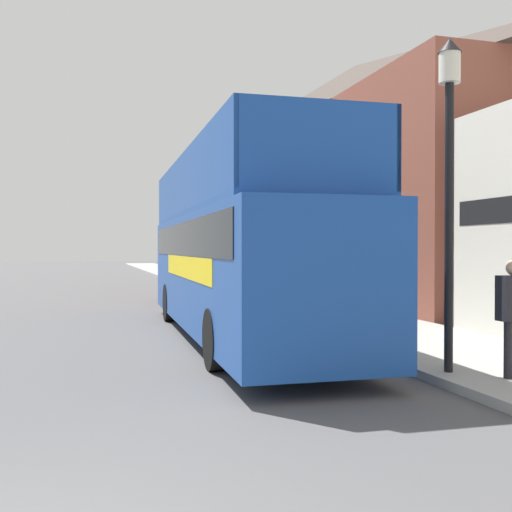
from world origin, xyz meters
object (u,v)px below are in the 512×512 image
Objects in this scene: lamp_post_nearest at (449,144)px; lamp_post_second at (279,198)px; parked_car_ahead_of_bus at (191,284)px; tour_bus at (235,259)px.

lamp_post_nearest is 8.95m from lamp_post_second.
lamp_post_second is (1.80, -4.79, 2.79)m from parked_car_ahead_of_bus.
lamp_post_second is at bearing 88.28° from lamp_post_nearest.
lamp_post_nearest reaches higher than tour_bus.
lamp_post_nearest is (1.53, -13.74, 2.87)m from parked_car_ahead_of_bus.
tour_bus is 2.30× the size of lamp_post_nearest.
lamp_post_nearest is at bearing -67.07° from tour_bus.
tour_bus is 2.86× the size of parked_car_ahead_of_bus.
lamp_post_second reaches higher than tour_bus.
tour_bus is 2.36× the size of lamp_post_second.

